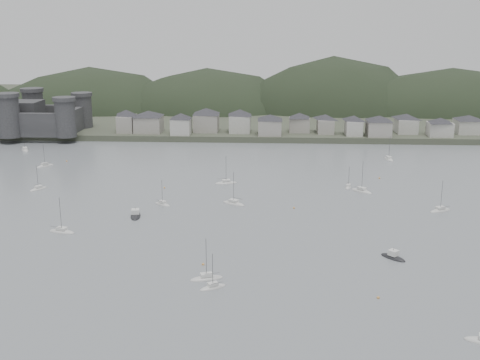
{
  "coord_description": "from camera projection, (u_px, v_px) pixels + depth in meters",
  "views": [
    {
      "loc": [
        10.39,
        -123.47,
        58.86
      ],
      "look_at": [
        0.0,
        75.0,
        6.0
      ],
      "focal_mm": 44.58,
      "sensor_mm": 36.0,
      "label": 1
    }
  ],
  "objects": [
    {
      "name": "motor_launch_near",
      "position": [
        393.0,
        257.0,
        153.16
      ],
      "size": [
        6.96,
        7.14,
        3.76
      ],
      "rotation": [
        0.0,
        0.0,
        0.76
      ],
      "color": "black",
      "rests_on": "ground"
    },
    {
      "name": "ground",
      "position": [
        223.0,
        290.0,
        134.81
      ],
      "size": [
        900.0,
        900.0,
        0.0
      ],
      "primitive_type": "plane",
      "color": "slate",
      "rests_on": "ground"
    },
    {
      "name": "mooring_buoys",
      "position": [
        237.0,
        209.0,
        193.07
      ],
      "size": [
        196.19,
        127.91,
        0.7
      ],
      "color": "#D09045",
      "rests_on": "ground"
    },
    {
      "name": "waterfront_town",
      "position": [
        349.0,
        122.0,
        306.97
      ],
      "size": [
        451.48,
        28.46,
        12.92
      ],
      "color": "gray",
      "rests_on": "far_shore_land"
    },
    {
      "name": "far_shore_land",
      "position": [
        256.0,
        106.0,
        419.13
      ],
      "size": [
        900.0,
        250.0,
        3.0
      ],
      "primitive_type": "cube",
      "color": "#383D2D",
      "rests_on": "ground"
    },
    {
      "name": "castle",
      "position": [
        22.0,
        116.0,
        311.58
      ],
      "size": [
        66.0,
        43.0,
        20.0
      ],
      "color": "#302F32",
      "rests_on": "far_shore_land"
    },
    {
      "name": "motor_launch_far",
      "position": [
        136.0,
        216.0,
        186.06
      ],
      "size": [
        4.41,
        8.9,
        4.02
      ],
      "rotation": [
        0.0,
        0.0,
        3.31
      ],
      "color": "black",
      "rests_on": "ground"
    },
    {
      "name": "forested_ridge",
      "position": [
        262.0,
        130.0,
        397.46
      ],
      "size": [
        851.55,
        103.94,
        102.57
      ],
      "color": "black",
      "rests_on": "ground"
    },
    {
      "name": "moored_fleet",
      "position": [
        162.0,
        213.0,
        188.48
      ],
      "size": [
        259.63,
        175.84,
        13.52
      ],
      "color": "beige",
      "rests_on": "ground"
    }
  ]
}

